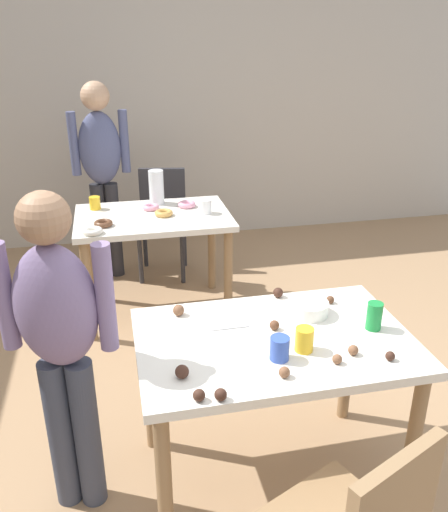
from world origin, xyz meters
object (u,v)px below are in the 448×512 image
object	(u,v)px
dining_table_near	(273,359)
person_adult_far	(101,165)
soda_can	(374,316)
dining_table_far	(154,231)
chair_far_table	(162,216)
person_girl_near	(60,336)
pitcher_far	(156,187)
mixing_bowl	(309,308)

from	to	relation	value
dining_table_near	person_adult_far	bearing A→B (deg)	105.66
dining_table_near	soda_can	bearing A→B (deg)	-2.87
dining_table_near	dining_table_far	bearing A→B (deg)	101.65
chair_far_table	soda_can	size ratio (longest dim) A/B	7.13
person_girl_near	soda_can	size ratio (longest dim) A/B	11.65
chair_far_table	person_girl_near	bearing A→B (deg)	-105.19
person_girl_near	pitcher_far	xyz separation A→B (m)	(0.56, 1.88, 0.03)
dining_table_near	dining_table_far	distance (m)	1.72
dining_table_far	person_girl_near	bearing A→B (deg)	-107.15
dining_table_near	dining_table_far	world-z (taller)	same
person_girl_near	person_adult_far	distance (m)	2.35
person_adult_far	pitcher_far	bearing A→B (deg)	-50.47
chair_far_table	soda_can	distance (m)	2.52
person_adult_far	dining_table_far	bearing A→B (deg)	-65.48
person_girl_near	dining_table_far	bearing A→B (deg)	72.85
person_girl_near	pitcher_far	distance (m)	1.97
dining_table_far	pitcher_far	xyz separation A→B (m)	(0.06, 0.25, 0.24)
person_adult_far	mixing_bowl	size ratio (longest dim) A/B	9.06
mixing_bowl	pitcher_far	size ratio (longest dim) A/B	0.71
dining_table_near	mixing_bowl	xyz separation A→B (m)	(0.21, 0.16, 0.14)
chair_far_table	person_girl_near	size ratio (longest dim) A/B	0.61
person_girl_near	mixing_bowl	size ratio (longest dim) A/B	8.19
dining_table_near	chair_far_table	size ratio (longest dim) A/B	1.31
person_adult_far	mixing_bowl	xyz separation A→B (m)	(0.88, -2.23, -0.17)
dining_table_far	person_girl_near	world-z (taller)	person_girl_near
chair_far_table	person_girl_near	world-z (taller)	person_girl_near
dining_table_near	dining_table_far	xyz separation A→B (m)	(-0.35, 1.68, -0.01)
dining_table_near	chair_far_table	xyz separation A→B (m)	(-0.21, 2.39, -0.15)
chair_far_table	person_adult_far	xyz separation A→B (m)	(-0.46, 0.00, 0.45)
soda_can	dining_table_far	bearing A→B (deg)	114.60
dining_table_near	mixing_bowl	world-z (taller)	mixing_bowl
chair_far_table	mixing_bowl	distance (m)	2.29
soda_can	mixing_bowl	bearing A→B (deg)	141.63
chair_far_table	person_adult_far	world-z (taller)	person_adult_far
dining_table_near	soda_can	xyz separation A→B (m)	(0.43, -0.02, 0.17)
dining_table_far	mixing_bowl	distance (m)	1.63
person_girl_near	chair_far_table	bearing A→B (deg)	74.81
dining_table_far	mixing_bowl	size ratio (longest dim) A/B	6.05
soda_can	person_adult_far	bearing A→B (deg)	114.57
person_girl_near	person_adult_far	bearing A→B (deg)	85.59
soda_can	person_girl_near	bearing A→B (deg)	176.98
dining_table_near	soda_can	world-z (taller)	soda_can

